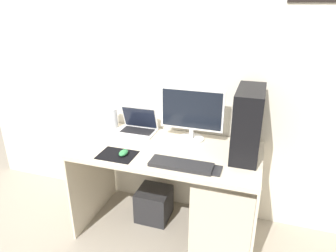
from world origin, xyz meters
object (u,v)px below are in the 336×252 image
monitor (192,114)px  subwoofer (154,204)px  pc_tower (248,123)px  keyboard (181,165)px  mouse_left (124,153)px  speaker (113,118)px  laptop (138,127)px  cell_phone (216,171)px

monitor → subwoofer: bearing=-160.8°
pc_tower → keyboard: (-0.38, -0.31, -0.23)m
keyboard → subwoofer: keyboard is taller
pc_tower → keyboard: bearing=-141.4°
monitor → mouse_left: bearing=-133.4°
pc_tower → speaker: bearing=171.4°
monitor → pc_tower: bearing=-15.9°
speaker → subwoofer: bearing=-19.6°
monitor → keyboard: monitor is taller
monitor → laptop: 0.49m
cell_phone → mouse_left: bearing=179.0°
mouse_left → subwoofer: (0.10, 0.31, -0.63)m
laptop → subwoofer: size_ratio=1.13×
mouse_left → pc_tower: bearing=19.5°
pc_tower → laptop: (-0.88, 0.14, -0.19)m
subwoofer → mouse_left: bearing=-108.2°
keyboard → subwoofer: 0.77m
pc_tower → monitor: 0.44m
cell_phone → keyboard: bearing=-177.8°
monitor → mouse_left: 0.59m
monitor → subwoofer: 0.87m
laptop → speaker: laptop is taller
mouse_left → subwoofer: size_ratio=0.35×
speaker → subwoofer: size_ratio=0.61×
pc_tower → laptop: size_ratio=1.57×
laptop → cell_phone: laptop is taller
speaker → laptop: bearing=-7.8°
keyboard → pc_tower: bearing=38.6°
mouse_left → cell_phone: size_ratio=0.74×
pc_tower → cell_phone: size_ratio=3.68×
keyboard → monitor: bearing=95.4°
mouse_left → cell_phone: 0.66m
mouse_left → cell_phone: mouse_left is taller
cell_phone → subwoofer: size_ratio=0.48×
speaker → mouse_left: 0.56m
laptop → mouse_left: bearing=-80.2°
laptop → cell_phone: size_ratio=2.35×
mouse_left → cell_phone: (0.66, -0.01, -0.02)m
mouse_left → laptop: bearing=99.8°
monitor → mouse_left: size_ratio=5.09×
pc_tower → monitor: (-0.42, 0.12, -0.02)m
cell_phone → laptop: bearing=149.3°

